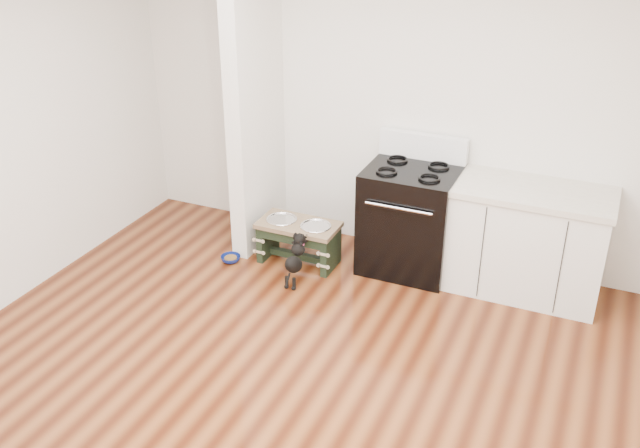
{
  "coord_description": "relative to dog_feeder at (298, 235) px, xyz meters",
  "views": [
    {
      "loc": [
        1.74,
        -3.13,
        3.17
      ],
      "look_at": [
        -0.29,
        1.48,
        0.62
      ],
      "focal_mm": 40.0,
      "sensor_mm": 36.0,
      "label": 1
    }
  ],
  "objects": [
    {
      "name": "puppy",
      "position": [
        0.13,
        -0.32,
        -0.04
      ],
      "size": [
        0.12,
        0.36,
        0.43
      ],
      "color": "black",
      "rests_on": "ground"
    },
    {
      "name": "cabinet_run",
      "position": [
        1.89,
        0.34,
        0.18
      ],
      "size": [
        1.24,
        0.64,
        0.91
      ],
      "color": "silver",
      "rests_on": "ground"
    },
    {
      "name": "room_shell",
      "position": [
        0.66,
        -1.84,
        1.35
      ],
      "size": [
        5.0,
        5.0,
        5.0
      ],
      "color": "silver",
      "rests_on": "ground"
    },
    {
      "name": "partition_wall",
      "position": [
        -0.52,
        0.26,
        1.08
      ],
      "size": [
        0.15,
        0.8,
        2.7
      ],
      "primitive_type": "cube",
      "color": "silver",
      "rests_on": "ground"
    },
    {
      "name": "oven_range",
      "position": [
        0.91,
        0.32,
        0.2
      ],
      "size": [
        0.76,
        0.69,
        1.14
      ],
      "color": "black",
      "rests_on": "ground"
    },
    {
      "name": "floor_bowl",
      "position": [
        -0.56,
        -0.24,
        -0.25
      ],
      "size": [
        0.2,
        0.2,
        0.05
      ],
      "rotation": [
        0.0,
        0.0,
        -0.14
      ],
      "color": "navy",
      "rests_on": "ground"
    },
    {
      "name": "dog_feeder",
      "position": [
        0.0,
        0.0,
        0.0
      ],
      "size": [
        0.7,
        0.38,
        0.4
      ],
      "color": "black",
      "rests_on": "ground"
    },
    {
      "name": "ground",
      "position": [
        0.66,
        -1.84,
        -0.27
      ],
      "size": [
        5.0,
        5.0,
        0.0
      ],
      "primitive_type": "plane",
      "color": "#3F180B",
      "rests_on": "ground"
    }
  ]
}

